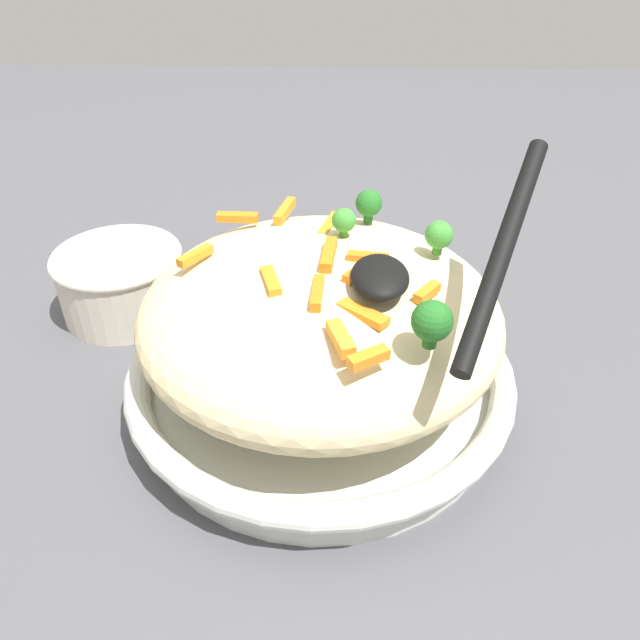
# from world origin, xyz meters

# --- Properties ---
(ground_plane) EXTENTS (2.40, 2.40, 0.00)m
(ground_plane) POSITION_xyz_m (0.00, 0.00, 0.00)
(ground_plane) COLOR #4C4C51
(serving_bowl) EXTENTS (0.32, 0.32, 0.05)m
(serving_bowl) POSITION_xyz_m (0.00, 0.00, 0.02)
(serving_bowl) COLOR silver
(serving_bowl) RESTS_ON ground_plane
(pasta_mound) EXTENTS (0.28, 0.28, 0.10)m
(pasta_mound) POSITION_xyz_m (0.00, 0.00, 0.09)
(pasta_mound) COLOR beige
(pasta_mound) RESTS_ON serving_bowl
(carrot_piece_0) EXTENTS (0.02, 0.02, 0.01)m
(carrot_piece_0) POSITION_xyz_m (0.04, 0.07, 0.13)
(carrot_piece_0) COLOR orange
(carrot_piece_0) RESTS_ON pasta_mound
(carrot_piece_1) EXTENTS (0.03, 0.02, 0.01)m
(carrot_piece_1) POSITION_xyz_m (0.03, -0.03, 0.14)
(carrot_piece_1) COLOR orange
(carrot_piece_1) RESTS_ON pasta_mound
(carrot_piece_2) EXTENTS (0.04, 0.01, 0.01)m
(carrot_piece_2) POSITION_xyz_m (0.00, 0.01, 0.14)
(carrot_piece_2) COLOR orange
(carrot_piece_2) RESTS_ON pasta_mound
(carrot_piece_3) EXTENTS (0.03, 0.02, 0.01)m
(carrot_piece_3) POSITION_xyz_m (0.02, 0.03, 0.14)
(carrot_piece_3) COLOR orange
(carrot_piece_3) RESTS_ON pasta_mound
(carrot_piece_4) EXTENTS (0.03, 0.04, 0.01)m
(carrot_piece_4) POSITION_xyz_m (0.06, 0.03, 0.13)
(carrot_piece_4) COLOR orange
(carrot_piece_4) RESTS_ON pasta_mound
(carrot_piece_5) EXTENTS (0.01, 0.03, 0.01)m
(carrot_piece_5) POSITION_xyz_m (-0.08, -0.07, 0.13)
(carrot_piece_5) COLOR orange
(carrot_piece_5) RESTS_ON pasta_mound
(carrot_piece_6) EXTENTS (0.01, 0.03, 0.01)m
(carrot_piece_6) POSITION_xyz_m (-0.00, 0.03, 0.14)
(carrot_piece_6) COLOR orange
(carrot_piece_6) RESTS_ON pasta_mound
(carrot_piece_7) EXTENTS (0.03, 0.02, 0.01)m
(carrot_piece_7) POSITION_xyz_m (-0.01, -0.09, 0.13)
(carrot_piece_7) COLOR orange
(carrot_piece_7) RESTS_ON pasta_mound
(carrot_piece_8) EXTENTS (0.02, 0.03, 0.01)m
(carrot_piece_8) POSITION_xyz_m (0.11, 0.03, 0.13)
(carrot_piece_8) COLOR orange
(carrot_piece_8) RESTS_ON pasta_mound
(carrot_piece_9) EXTENTS (0.03, 0.02, 0.01)m
(carrot_piece_9) POSITION_xyz_m (0.09, 0.02, 0.13)
(carrot_piece_9) COLOR orange
(carrot_piece_9) RESTS_ON pasta_mound
(carrot_piece_10) EXTENTS (0.04, 0.02, 0.01)m
(carrot_piece_10) POSITION_xyz_m (-0.09, -0.03, 0.13)
(carrot_piece_10) COLOR orange
(carrot_piece_10) RESTS_ON pasta_mound
(carrot_piece_11) EXTENTS (0.04, 0.02, 0.01)m
(carrot_piece_11) POSITION_xyz_m (-0.06, 0.01, 0.13)
(carrot_piece_11) COLOR orange
(carrot_piece_11) RESTS_ON pasta_mound
(carrot_piece_12) EXTENTS (0.04, 0.01, 0.01)m
(carrot_piece_12) POSITION_xyz_m (0.04, -0.00, 0.14)
(carrot_piece_12) COLOR orange
(carrot_piece_12) RESTS_ON pasta_mound
(broccoli_floret_0) EXTENTS (0.02, 0.02, 0.03)m
(broccoli_floret_0) POSITION_xyz_m (-0.08, 0.04, 0.15)
(broccoli_floret_0) COLOR #205B1C
(broccoli_floret_0) RESTS_ON pasta_mound
(broccoli_floret_1) EXTENTS (0.03, 0.03, 0.03)m
(broccoli_floret_1) POSITION_xyz_m (0.09, 0.07, 0.15)
(broccoli_floret_1) COLOR #205B1C
(broccoli_floret_1) RESTS_ON pasta_mound
(broccoli_floret_2) EXTENTS (0.02, 0.02, 0.03)m
(broccoli_floret_2) POSITION_xyz_m (-0.02, 0.09, 0.15)
(broccoli_floret_2) COLOR #377928
(broccoli_floret_2) RESTS_ON pasta_mound
(broccoli_floret_3) EXTENTS (0.02, 0.02, 0.02)m
(broccoli_floret_3) POSITION_xyz_m (-0.04, 0.02, 0.15)
(broccoli_floret_3) COLOR #377928
(broccoli_floret_3) RESTS_ON pasta_mound
(serving_spoon) EXTENTS (0.15, 0.13, 0.09)m
(serving_spoon) POSITION_xyz_m (0.05, 0.07, 0.16)
(serving_spoon) COLOR black
(serving_spoon) RESTS_ON pasta_mound
(companion_bowl) EXTENTS (0.13, 0.13, 0.07)m
(companion_bowl) POSITION_xyz_m (-0.13, -0.21, 0.04)
(companion_bowl) COLOR beige
(companion_bowl) RESTS_ON ground_plane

